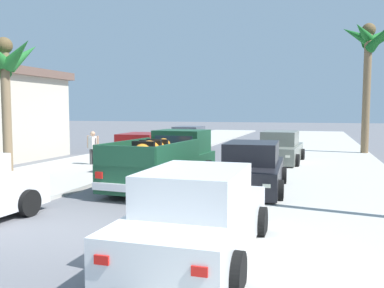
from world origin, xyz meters
TOP-DOWN VIEW (x-y plane):
  - ground_plane at (0.00, 0.00)m, footprint 160.00×160.00m
  - sidewalk_left at (-4.97, 12.00)m, footprint 5.01×60.00m
  - sidewalk_right at (4.97, 12.00)m, footprint 5.01×60.00m
  - curb_left at (-3.86, 12.00)m, footprint 0.16×60.00m
  - curb_right at (3.86, 12.00)m, footprint 0.16×60.00m
  - pickup_truck at (-0.19, 5.09)m, footprint 2.46×5.32m
  - car_left_near at (-2.57, 8.46)m, footprint 2.17×4.32m
  - car_right_near at (2.93, 11.94)m, footprint 2.19×4.33m
  - car_left_mid at (2.67, 4.95)m, footprint 2.15×4.31m
  - car_left_far at (-2.90, 16.30)m, footprint 2.07×4.28m
  - car_right_far at (2.65, -0.94)m, footprint 2.03×4.26m
  - palm_tree_right_fore at (-7.19, 5.78)m, footprint 3.29×2.92m
  - palm_tree_left_mid at (7.29, 17.21)m, footprint 3.52×3.53m
  - pedestrian at (-4.87, 8.50)m, footprint 0.57×0.41m

SIDE VIEW (x-z plane):
  - ground_plane at x=0.00m, z-range 0.00..0.00m
  - curb_left at x=-3.86m, z-range 0.00..0.10m
  - curb_right at x=3.86m, z-range 0.00..0.10m
  - sidewalk_left at x=-4.97m, z-range 0.00..0.12m
  - sidewalk_right at x=4.97m, z-range 0.00..0.12m
  - car_left_near at x=-2.57m, z-range -0.06..1.48m
  - car_right_near at x=2.93m, z-range -0.06..1.48m
  - car_left_mid at x=2.67m, z-range -0.06..1.48m
  - car_left_far at x=-2.90m, z-range -0.06..1.48m
  - car_right_far at x=2.65m, z-range -0.06..1.48m
  - pickup_truck at x=-0.19m, z-range -0.09..1.71m
  - pedestrian at x=-4.87m, z-range 0.12..1.71m
  - palm_tree_right_fore at x=-7.19m, z-range 1.59..6.94m
  - palm_tree_left_mid at x=7.29m, z-range 2.21..9.50m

